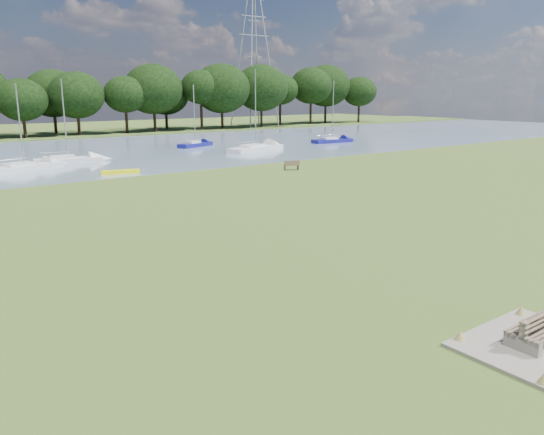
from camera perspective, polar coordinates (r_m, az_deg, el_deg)
ground at (r=25.90m, az=-2.07°, el=-2.31°), size 220.00×220.00×0.00m
river at (r=64.51m, az=-23.88°, el=6.01°), size 220.00×40.00×0.10m
concrete_pad at (r=17.03m, az=26.42°, el=-12.18°), size 4.20×3.20×0.10m
bench_pair at (r=16.86m, az=26.57°, el=-10.86°), size 1.72×1.02×0.93m
riverbank_bench at (r=48.75m, az=2.14°, el=5.64°), size 1.50×0.96×0.89m
kayak at (r=48.05m, az=-16.00°, el=4.74°), size 3.35×1.57×0.33m
pylon at (r=110.80m, az=-1.95°, el=19.33°), size 7.00×4.91×29.24m
tree_line at (r=90.83m, az=-24.35°, el=12.26°), size 153.77×9.87×11.95m
sailboat_0 at (r=53.06m, az=-25.18°, el=5.08°), size 7.15×4.29×7.65m
sailboat_1 at (r=70.02m, az=-8.29°, el=7.93°), size 5.57×3.39×7.82m
sailboat_2 at (r=75.50m, az=6.45°, el=8.36°), size 6.25×2.27×8.42m
sailboat_5 at (r=64.64m, az=-1.81°, el=7.61°), size 8.38×4.29×9.60m
sailboat_7 at (r=57.26m, az=-21.17°, el=5.97°), size 6.58×2.69×8.20m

